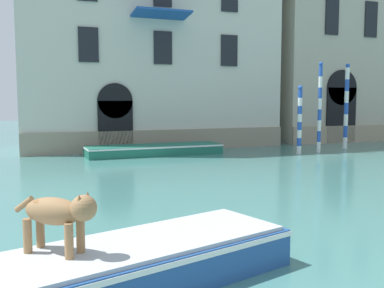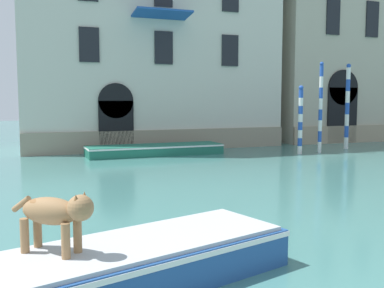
% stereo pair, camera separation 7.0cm
% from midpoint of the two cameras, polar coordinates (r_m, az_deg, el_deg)
% --- Properties ---
extents(boat_foreground, '(7.36, 3.55, 0.66)m').
position_cam_midpoint_polar(boat_foreground, '(6.48, -16.08, -16.31)').
color(boat_foreground, '#234C8C').
rests_on(boat_foreground, ground_plane).
extents(dog_on_deck, '(1.05, 0.95, 0.87)m').
position_cam_midpoint_polar(dog_on_deck, '(6.40, -16.57, -8.35)').
color(dog_on_deck, '#997047').
rests_on(dog_on_deck, boat_foreground).
extents(boat_moored_near_palazzo, '(6.72, 1.85, 0.50)m').
position_cam_midpoint_polar(boat_moored_near_palazzo, '(22.21, -4.63, -0.71)').
color(boat_moored_near_palazzo, '#1E6651').
rests_on(boat_moored_near_palazzo, ground_plane).
extents(mooring_pole_0, '(0.23, 0.23, 3.43)m').
position_cam_midpoint_polar(mooring_pole_0, '(23.10, 13.68, 3.04)').
color(mooring_pole_0, white).
rests_on(mooring_pole_0, ground_plane).
extents(mooring_pole_1, '(0.24, 0.24, 4.68)m').
position_cam_midpoint_polar(mooring_pole_1, '(26.22, 19.19, 4.56)').
color(mooring_pole_1, white).
rests_on(mooring_pole_1, ground_plane).
extents(mooring_pole_2, '(0.20, 0.20, 4.63)m').
position_cam_midpoint_polar(mooring_pole_2, '(23.92, 16.09, 4.50)').
color(mooring_pole_2, white).
rests_on(mooring_pole_2, ground_plane).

